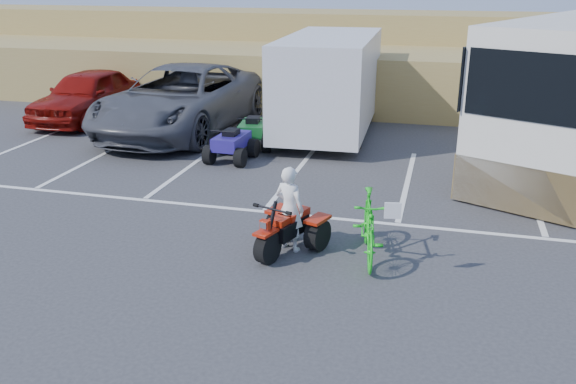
% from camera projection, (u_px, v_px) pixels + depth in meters
% --- Properties ---
extents(ground, '(100.00, 100.00, 0.00)m').
position_uv_depth(ground, '(223.00, 263.00, 10.23)').
color(ground, '#333335').
rests_on(ground, ground).
extents(parking_stripes, '(28.00, 5.16, 0.01)m').
position_uv_depth(parking_stripes, '(322.00, 189.00, 13.73)').
color(parking_stripes, white).
rests_on(parking_stripes, ground).
extents(grass_embankment, '(40.00, 8.50, 3.10)m').
position_uv_depth(grass_embankment, '(359.00, 59.00, 23.86)').
color(grass_embankment, '#9A8246').
rests_on(grass_embankment, ground).
extents(red_trike_atv, '(1.52, 1.75, 0.96)m').
position_uv_depth(red_trike_atv, '(285.00, 252.00, 10.63)').
color(red_trike_atv, '#A71C09').
rests_on(red_trike_atv, ground).
extents(rider, '(0.64, 0.52, 1.52)m').
position_uv_depth(rider, '(289.00, 209.00, 10.49)').
color(rider, white).
rests_on(rider, ground).
extents(green_dirt_bike, '(0.88, 1.98, 1.15)m').
position_uv_depth(green_dirt_bike, '(369.00, 226.00, 10.22)').
color(green_dirt_bike, '#14BF19').
rests_on(green_dirt_bike, ground).
extents(grey_pickup, '(3.58, 7.23, 1.97)m').
position_uv_depth(grey_pickup, '(181.00, 99.00, 18.53)').
color(grey_pickup, '#46484E').
rests_on(grey_pickup, ground).
extents(red_car, '(1.96, 4.85, 1.65)m').
position_uv_depth(red_car, '(88.00, 95.00, 20.01)').
color(red_car, maroon).
rests_on(red_car, ground).
extents(cargo_trailer, '(2.71, 6.28, 2.89)m').
position_uv_depth(cargo_trailer, '(330.00, 82.00, 18.07)').
color(cargo_trailer, silver).
rests_on(cargo_trailer, ground).
extents(quad_atv_blue, '(1.12, 1.46, 0.92)m').
position_uv_depth(quad_atv_blue, '(232.00, 160.00, 15.85)').
color(quad_atv_blue, navy).
rests_on(quad_atv_blue, ground).
extents(quad_atv_green, '(1.29, 1.60, 0.95)m').
position_uv_depth(quad_atv_green, '(254.00, 147.00, 17.08)').
color(quad_atv_green, '#125221').
rests_on(quad_atv_green, ground).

